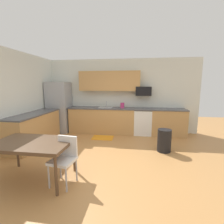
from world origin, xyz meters
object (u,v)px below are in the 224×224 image
at_px(chair_near_table, 65,156).
at_px(kettle, 122,106).
at_px(trash_bin, 164,140).
at_px(refrigerator, 59,107).
at_px(dining_table, 32,145).
at_px(oven_range, 143,122).
at_px(microwave, 143,91).

bearing_deg(chair_near_table, kettle, 76.94).
bearing_deg(trash_bin, refrigerator, 158.38).
relative_size(refrigerator, kettle, 9.29).
height_order(dining_table, kettle, kettle).
height_order(oven_range, dining_table, oven_range).
bearing_deg(trash_bin, dining_table, -147.20).
xyz_separation_m(refrigerator, kettle, (2.37, 0.13, 0.09)).
height_order(refrigerator, trash_bin, refrigerator).
bearing_deg(refrigerator, oven_range, 1.48).
xyz_separation_m(microwave, dining_table, (-2.13, -3.32, -0.86)).
distance_m(refrigerator, kettle, 2.37).
relative_size(chair_near_table, kettle, 4.25).
distance_m(chair_near_table, kettle, 3.41).
height_order(refrigerator, dining_table, refrigerator).
bearing_deg(kettle, refrigerator, -176.85).
xyz_separation_m(dining_table, chair_near_table, (0.63, -0.02, -0.17)).
bearing_deg(microwave, refrigerator, -176.68).
height_order(oven_range, kettle, kettle).
xyz_separation_m(dining_table, kettle, (1.39, 3.27, 0.34)).
bearing_deg(oven_range, refrigerator, -178.52).
xyz_separation_m(microwave, chair_near_table, (-1.50, -3.34, -1.04)).
xyz_separation_m(trash_bin, kettle, (-1.25, 1.56, 0.72)).
height_order(microwave, kettle, microwave).
bearing_deg(kettle, chair_near_table, -103.06).
relative_size(microwave, kettle, 2.70).
bearing_deg(oven_range, trash_bin, -71.19).
height_order(chair_near_table, trash_bin, chair_near_table).
xyz_separation_m(oven_range, trash_bin, (0.52, -1.51, -0.16)).
distance_m(trash_bin, kettle, 2.13).
bearing_deg(dining_table, kettle, 66.96).
bearing_deg(refrigerator, trash_bin, -21.62).
xyz_separation_m(refrigerator, trash_bin, (3.62, -1.43, -0.63)).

